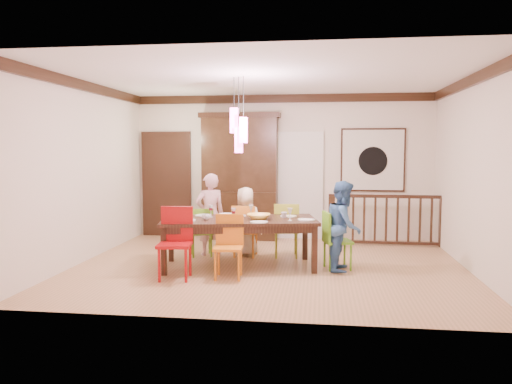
# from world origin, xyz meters

# --- Properties ---
(floor) EXTENTS (6.00, 6.00, 0.00)m
(floor) POSITION_xyz_m (0.00, 0.00, 0.00)
(floor) COLOR #A87F51
(floor) RESTS_ON ground
(ceiling) EXTENTS (6.00, 6.00, 0.00)m
(ceiling) POSITION_xyz_m (0.00, 0.00, 2.90)
(ceiling) COLOR white
(ceiling) RESTS_ON wall_back
(wall_back) EXTENTS (6.00, 0.00, 6.00)m
(wall_back) POSITION_xyz_m (0.00, 2.50, 1.45)
(wall_back) COLOR silver
(wall_back) RESTS_ON floor
(wall_left) EXTENTS (0.00, 5.00, 5.00)m
(wall_left) POSITION_xyz_m (-3.00, 0.00, 1.45)
(wall_left) COLOR silver
(wall_left) RESTS_ON floor
(wall_right) EXTENTS (0.00, 5.00, 5.00)m
(wall_right) POSITION_xyz_m (3.00, 0.00, 1.45)
(wall_right) COLOR silver
(wall_right) RESTS_ON floor
(crown_molding) EXTENTS (6.00, 5.00, 0.16)m
(crown_molding) POSITION_xyz_m (0.00, 0.00, 2.82)
(crown_molding) COLOR black
(crown_molding) RESTS_ON wall_back
(panel_door) EXTENTS (1.04, 0.07, 2.24)m
(panel_door) POSITION_xyz_m (-2.40, 2.45, 1.05)
(panel_door) COLOR black
(panel_door) RESTS_ON wall_back
(white_doorway) EXTENTS (0.97, 0.05, 2.22)m
(white_doorway) POSITION_xyz_m (0.35, 2.46, 1.05)
(white_doorway) COLOR silver
(white_doorway) RESTS_ON wall_back
(painting) EXTENTS (1.25, 0.06, 1.25)m
(painting) POSITION_xyz_m (1.80, 2.46, 1.60)
(painting) COLOR black
(painting) RESTS_ON wall_back
(pendant_cluster) EXTENTS (0.27, 0.21, 1.14)m
(pendant_cluster) POSITION_xyz_m (-0.45, -0.11, 2.11)
(pendant_cluster) COLOR #E84598
(pendant_cluster) RESTS_ON ceiling
(dining_table) EXTENTS (2.50, 1.48, 0.75)m
(dining_table) POSITION_xyz_m (-0.45, -0.11, 0.68)
(dining_table) COLOR black
(dining_table) RESTS_ON floor
(chair_far_left) EXTENTS (0.47, 0.47, 0.83)m
(chair_far_left) POSITION_xyz_m (-1.22, 0.59, 0.47)
(chair_far_left) COLOR #67A321
(chair_far_left) RESTS_ON floor
(chair_far_mid) EXTENTS (0.41, 0.41, 0.88)m
(chair_far_mid) POSITION_xyz_m (-0.47, 0.67, 0.50)
(chair_far_mid) COLOR orange
(chair_far_mid) RESTS_ON floor
(chair_far_right) EXTENTS (0.46, 0.46, 0.92)m
(chair_far_right) POSITION_xyz_m (0.21, 0.72, 0.52)
(chair_far_right) COLOR #97A329
(chair_far_right) RESTS_ON floor
(chair_near_left) EXTENTS (0.50, 0.50, 1.00)m
(chair_near_left) POSITION_xyz_m (-1.23, -0.94, 0.57)
(chair_near_left) COLOR #99090C
(chair_near_left) RESTS_ON floor
(chair_near_mid) EXTENTS (0.43, 0.43, 0.89)m
(chair_near_mid) POSITION_xyz_m (-0.49, -0.80, 0.51)
(chair_near_mid) COLOR orange
(chair_near_mid) RESTS_ON floor
(chair_end_right) EXTENTS (0.48, 0.48, 0.87)m
(chair_end_right) POSITION_xyz_m (1.05, -0.04, 0.50)
(chair_end_right) COLOR #5BA61D
(chair_end_right) RESTS_ON floor
(china_hutch) EXTENTS (1.61, 0.46, 2.53)m
(china_hutch) POSITION_xyz_m (-0.83, 2.30, 1.27)
(china_hutch) COLOR black
(china_hutch) RESTS_ON floor
(balustrade) EXTENTS (2.16, 0.12, 0.96)m
(balustrade) POSITION_xyz_m (2.02, 1.95, 0.50)
(balustrade) COLOR black
(balustrade) RESTS_ON floor
(person_far_left) EXTENTS (0.61, 0.54, 1.40)m
(person_far_left) POSITION_xyz_m (-1.09, 0.70, 0.70)
(person_far_left) COLOR #FABECB
(person_far_left) RESTS_ON floor
(person_far_mid) EXTENTS (0.62, 0.45, 1.17)m
(person_far_mid) POSITION_xyz_m (-0.48, 0.73, 0.59)
(person_far_mid) COLOR beige
(person_far_mid) RESTS_ON floor
(person_end_right) EXTENTS (0.58, 0.71, 1.35)m
(person_end_right) POSITION_xyz_m (1.14, -0.11, 0.67)
(person_end_right) COLOR #3A67A3
(person_end_right) RESTS_ON floor
(serving_bowl) EXTENTS (0.39, 0.39, 0.09)m
(serving_bowl) POSITION_xyz_m (-0.14, -0.16, 0.79)
(serving_bowl) COLOR gold
(serving_bowl) RESTS_ON dining_table
(small_bowl) EXTENTS (0.29, 0.29, 0.07)m
(small_bowl) POSITION_xyz_m (-0.68, -0.04, 0.78)
(small_bowl) COLOR white
(small_bowl) RESTS_ON dining_table
(cup_left) EXTENTS (0.15, 0.15, 0.09)m
(cup_left) POSITION_xyz_m (-0.93, -0.32, 0.80)
(cup_left) COLOR silver
(cup_left) RESTS_ON dining_table
(cup_right) EXTENTS (0.12, 0.12, 0.09)m
(cup_right) POSITION_xyz_m (0.22, 0.09, 0.79)
(cup_right) COLOR silver
(cup_right) RESTS_ON dining_table
(plate_far_left) EXTENTS (0.26, 0.26, 0.01)m
(plate_far_left) POSITION_xyz_m (-1.08, 0.15, 0.76)
(plate_far_left) COLOR white
(plate_far_left) RESTS_ON dining_table
(plate_far_mid) EXTENTS (0.26, 0.26, 0.01)m
(plate_far_mid) POSITION_xyz_m (-0.52, 0.18, 0.76)
(plate_far_mid) COLOR white
(plate_far_mid) RESTS_ON dining_table
(plate_far_right) EXTENTS (0.26, 0.26, 0.01)m
(plate_far_right) POSITION_xyz_m (0.29, 0.22, 0.76)
(plate_far_right) COLOR white
(plate_far_right) RESTS_ON dining_table
(plate_near_left) EXTENTS (0.26, 0.26, 0.01)m
(plate_near_left) POSITION_xyz_m (-1.19, -0.42, 0.76)
(plate_near_left) COLOR white
(plate_near_left) RESTS_ON dining_table
(plate_near_mid) EXTENTS (0.26, 0.26, 0.01)m
(plate_near_mid) POSITION_xyz_m (-0.10, -0.46, 0.76)
(plate_near_mid) COLOR white
(plate_near_mid) RESTS_ON dining_table
(plate_end_right) EXTENTS (0.26, 0.26, 0.01)m
(plate_end_right) POSITION_xyz_m (0.58, -0.14, 0.76)
(plate_end_right) COLOR white
(plate_end_right) RESTS_ON dining_table
(wine_glass_a) EXTENTS (0.08, 0.08, 0.19)m
(wine_glass_a) POSITION_xyz_m (-0.92, 0.02, 0.84)
(wine_glass_a) COLOR #590C19
(wine_glass_a) RESTS_ON dining_table
(wine_glass_b) EXTENTS (0.08, 0.08, 0.19)m
(wine_glass_b) POSITION_xyz_m (-0.30, 0.12, 0.84)
(wine_glass_b) COLOR silver
(wine_glass_b) RESTS_ON dining_table
(wine_glass_c) EXTENTS (0.08, 0.08, 0.19)m
(wine_glass_c) POSITION_xyz_m (-0.50, -0.32, 0.84)
(wine_glass_c) COLOR #590C19
(wine_glass_c) RESTS_ON dining_table
(wine_glass_d) EXTENTS (0.08, 0.08, 0.19)m
(wine_glass_d) POSITION_xyz_m (0.34, -0.22, 0.84)
(wine_glass_d) COLOR silver
(wine_glass_d) RESTS_ON dining_table
(napkin) EXTENTS (0.18, 0.14, 0.01)m
(napkin) POSITION_xyz_m (-0.49, -0.50, 0.76)
(napkin) COLOR #D83359
(napkin) RESTS_ON dining_table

